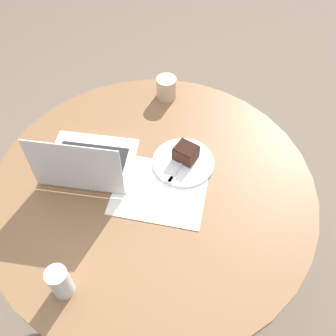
{
  "coord_description": "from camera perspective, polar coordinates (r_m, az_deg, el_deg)",
  "views": [
    {
      "loc": [
        -0.15,
        0.76,
        1.89
      ],
      "look_at": [
        -0.05,
        -0.06,
        0.81
      ],
      "focal_mm": 42.0,
      "sensor_mm": 36.0,
      "label": 1
    }
  ],
  "objects": [
    {
      "name": "water_glass",
      "position": [
        1.17,
        -15.4,
        -15.68
      ],
      "size": [
        0.06,
        0.06,
        0.12
      ],
      "color": "silver",
      "rests_on": "dining_table"
    },
    {
      "name": "paper_document",
      "position": [
        1.35,
        -1.23,
        -3.24
      ],
      "size": [
        0.33,
        0.28,
        0.0
      ],
      "rotation": [
        0.0,
        0.0,
        -0.07
      ],
      "color": "white",
      "rests_on": "dining_table"
    },
    {
      "name": "coffee_glass",
      "position": [
        1.63,
        -0.23,
        11.56
      ],
      "size": [
        0.08,
        0.08,
        0.09
      ],
      "color": "#C6AD89",
      "rests_on": "dining_table"
    },
    {
      "name": "cake_slice",
      "position": [
        1.4,
        2.61,
        2.24
      ],
      "size": [
        0.1,
        0.09,
        0.06
      ],
      "rotation": [
        0.0,
        0.0,
        5.83
      ],
      "color": "#472619",
      "rests_on": "plate"
    },
    {
      "name": "ground_plane",
      "position": [
        2.04,
        -1.6,
        -15.13
      ],
      "size": [
        12.0,
        12.0,
        0.0
      ],
      "primitive_type": "plane",
      "color": "#6B5B4C"
    },
    {
      "name": "laptop",
      "position": [
        1.4,
        -11.62,
        0.79
      ],
      "size": [
        0.31,
        0.25,
        0.24
      ],
      "rotation": [
        0.0,
        0.0,
        9.41
      ],
      "color": "silver",
      "rests_on": "dining_table"
    },
    {
      "name": "fork",
      "position": [
        1.39,
        1.42,
        -0.12
      ],
      "size": [
        0.08,
        0.17,
        0.0
      ],
      "rotation": [
        0.0,
        0.0,
        7.48
      ],
      "color": "silver",
      "rests_on": "plate"
    },
    {
      "name": "dining_table",
      "position": [
        1.47,
        -2.16,
        -5.57
      ],
      "size": [
        1.13,
        1.13,
        0.77
      ],
      "color": "brown",
      "rests_on": "ground_plane"
    },
    {
      "name": "plate",
      "position": [
        1.42,
        2.22,
        0.81
      ],
      "size": [
        0.22,
        0.22,
        0.01
      ],
      "color": "silver",
      "rests_on": "dining_table"
    }
  ]
}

